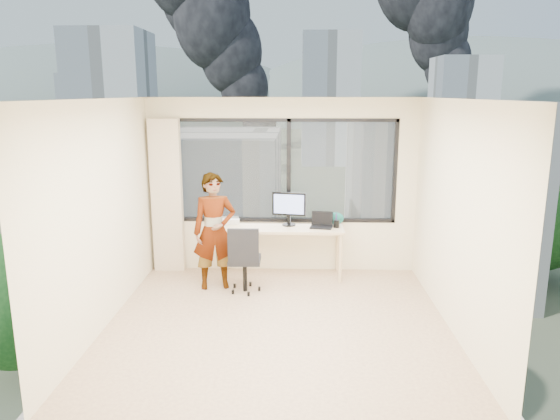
{
  "coord_description": "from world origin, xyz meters",
  "views": [
    {
      "loc": [
        0.21,
        -5.71,
        2.67
      ],
      "look_at": [
        0.0,
        1.0,
        1.15
      ],
      "focal_mm": 33.47,
      "sensor_mm": 36.0,
      "label": 1
    }
  ],
  "objects_px": {
    "person": "(214,231)",
    "laptop": "(321,221)",
    "desk": "(281,251)",
    "handbag": "(336,218)",
    "chair": "(245,258)",
    "monitor": "(289,209)",
    "game_console": "(229,220)"
  },
  "relations": [
    {
      "from": "person",
      "to": "laptop",
      "type": "relative_size",
      "value": 4.88
    },
    {
      "from": "desk",
      "to": "person",
      "type": "bearing_deg",
      "value": -151.39
    },
    {
      "from": "person",
      "to": "handbag",
      "type": "bearing_deg",
      "value": 7.44
    },
    {
      "from": "chair",
      "to": "monitor",
      "type": "xyz_separation_m",
      "value": [
        0.59,
        0.73,
        0.52
      ]
    },
    {
      "from": "desk",
      "to": "chair",
      "type": "bearing_deg",
      "value": -127.01
    },
    {
      "from": "person",
      "to": "game_console",
      "type": "xyz_separation_m",
      "value": [
        0.11,
        0.7,
        -0.02
      ]
    },
    {
      "from": "game_console",
      "to": "person",
      "type": "bearing_deg",
      "value": -108.77
    },
    {
      "from": "monitor",
      "to": "game_console",
      "type": "height_order",
      "value": "monitor"
    },
    {
      "from": "handbag",
      "to": "desk",
      "type": "bearing_deg",
      "value": 173.52
    },
    {
      "from": "chair",
      "to": "person",
      "type": "height_order",
      "value": "person"
    },
    {
      "from": "person",
      "to": "game_console",
      "type": "relative_size",
      "value": 5.23
    },
    {
      "from": "monitor",
      "to": "game_console",
      "type": "xyz_separation_m",
      "value": [
        -0.91,
        0.12,
        -0.21
      ]
    },
    {
      "from": "game_console",
      "to": "handbag",
      "type": "bearing_deg",
      "value": -11.82
    },
    {
      "from": "game_console",
      "to": "laptop",
      "type": "distance_m",
      "value": 1.4
    },
    {
      "from": "laptop",
      "to": "handbag",
      "type": "height_order",
      "value": "laptop"
    },
    {
      "from": "chair",
      "to": "laptop",
      "type": "bearing_deg",
      "value": 28.47
    },
    {
      "from": "person",
      "to": "game_console",
      "type": "distance_m",
      "value": 0.71
    },
    {
      "from": "chair",
      "to": "laptop",
      "type": "height_order",
      "value": "chair"
    },
    {
      "from": "monitor",
      "to": "game_console",
      "type": "relative_size",
      "value": 1.62
    },
    {
      "from": "handbag",
      "to": "laptop",
      "type": "bearing_deg",
      "value": -156.29
    },
    {
      "from": "game_console",
      "to": "laptop",
      "type": "bearing_deg",
      "value": -20.14
    },
    {
      "from": "monitor",
      "to": "chair",
      "type": "bearing_deg",
      "value": -117.93
    },
    {
      "from": "chair",
      "to": "game_console",
      "type": "xyz_separation_m",
      "value": [
        -0.32,
        0.84,
        0.31
      ]
    },
    {
      "from": "handbag",
      "to": "chair",
      "type": "bearing_deg",
      "value": -165.94
    },
    {
      "from": "laptop",
      "to": "handbag",
      "type": "xyz_separation_m",
      "value": [
        0.22,
        0.2,
        -0.01
      ]
    },
    {
      "from": "game_console",
      "to": "desk",
      "type": "bearing_deg",
      "value": -24.7
    },
    {
      "from": "laptop",
      "to": "game_console",
      "type": "bearing_deg",
      "value": 179.98
    },
    {
      "from": "laptop",
      "to": "chair",
      "type": "bearing_deg",
      "value": -140.45
    },
    {
      "from": "desk",
      "to": "game_console",
      "type": "xyz_separation_m",
      "value": [
        -0.8,
        0.21,
        0.41
      ]
    },
    {
      "from": "handbag",
      "to": "monitor",
      "type": "bearing_deg",
      "value": 168.03
    },
    {
      "from": "desk",
      "to": "chair",
      "type": "height_order",
      "value": "chair"
    },
    {
      "from": "person",
      "to": "monitor",
      "type": "distance_m",
      "value": 1.19
    }
  ]
}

